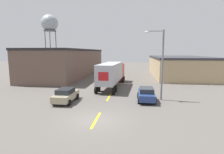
{
  "coord_description": "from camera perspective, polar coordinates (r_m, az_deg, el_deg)",
  "views": [
    {
      "loc": [
        3.08,
        -13.62,
        5.62
      ],
      "look_at": [
        0.29,
        8.13,
        2.45
      ],
      "focal_mm": 28.0,
      "sensor_mm": 36.0,
      "label": 1
    }
  ],
  "objects": [
    {
      "name": "warehouse_left",
      "position": [
        43.95,
        -13.46,
        4.75
      ],
      "size": [
        9.92,
        30.13,
        6.25
      ],
      "color": "brown",
      "rests_on": "ground_plane"
    },
    {
      "name": "warehouse_right",
      "position": [
        43.85,
        21.01,
        3.32
      ],
      "size": [
        11.96,
        21.93,
        4.56
      ],
      "color": "tan",
      "rests_on": "ground_plane"
    },
    {
      "name": "street_lamp",
      "position": [
        20.79,
        15.53,
        5.27
      ],
      "size": [
        2.2,
        0.32,
        8.09
      ],
      "color": "slate",
      "rests_on": "ground_plane"
    },
    {
      "name": "ground_plane",
      "position": [
        15.05,
        -5.19,
        -13.72
      ],
      "size": [
        160.0,
        160.0,
        0.0
      ],
      "primitive_type": "plane",
      "color": "#56514C"
    },
    {
      "name": "parked_car_left_near",
      "position": [
        20.42,
        -14.82,
        -5.69
      ],
      "size": [
        1.98,
        4.15,
        1.55
      ],
      "color": "tan",
      "rests_on": "ground_plane"
    },
    {
      "name": "parked_car_right_near",
      "position": [
        20.6,
        11.12,
        -5.44
      ],
      "size": [
        1.98,
        4.15,
        1.55
      ],
      "color": "navy",
      "rests_on": "ground_plane"
    },
    {
      "name": "semi_truck",
      "position": [
        28.33,
        0.15,
        1.52
      ],
      "size": [
        3.48,
        12.67,
        3.89
      ],
      "rotation": [
        0.0,
        0.0,
        -0.07
      ],
      "color": "#B21919",
      "rests_on": "ground_plane"
    },
    {
      "name": "water_tower",
      "position": [
        70.61,
        -19.71,
        16.11
      ],
      "size": [
        6.05,
        6.05,
        19.1
      ],
      "color": "#47474C",
      "rests_on": "ground_plane"
    },
    {
      "name": "road_centerline",
      "position": [
        21.93,
        -1.03,
        -6.61
      ],
      "size": [
        0.2,
        18.3,
        0.01
      ],
      "color": "gold",
      "rests_on": "ground_plane"
    }
  ]
}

